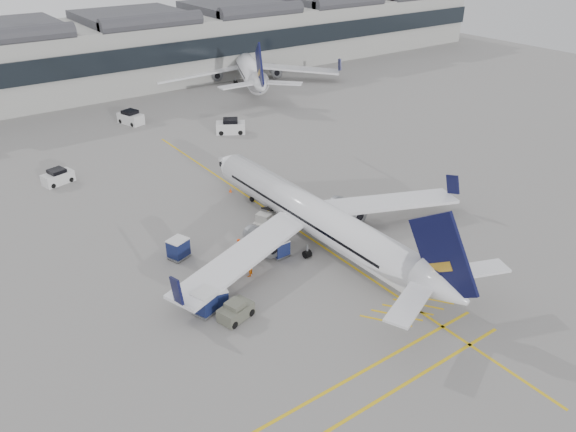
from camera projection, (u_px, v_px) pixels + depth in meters
ground at (259, 308)px, 44.17m from camera, size 220.00×220.00×0.00m
terminal at (21, 62)px, 92.88m from camera, size 200.00×20.45×12.40m
apron_markings at (288, 223)px, 56.49m from camera, size 0.25×60.00×0.01m
airliner_main at (316, 217)px, 51.82m from camera, size 32.36×35.35×9.40m
airliner_far at (247, 66)px, 104.11m from camera, size 32.30×35.66×10.16m
belt_loader at (269, 219)px, 56.09m from camera, size 4.97×3.18×1.99m
baggage_cart_a at (280, 248)px, 50.56m from camera, size 1.60×1.34×1.65m
baggage_cart_b at (178, 248)px, 50.29m from camera, size 2.20×2.02×1.89m
baggage_cart_c at (218, 297)px, 43.96m from camera, size 1.79×1.58×1.62m
baggage_cart_d at (205, 302)px, 43.21m from camera, size 2.25×2.06×1.94m
ramp_agent_a at (240, 248)px, 50.36m from camera, size 0.81×0.68×1.89m
ramp_agent_b at (248, 267)px, 47.80m from camera, size 1.07×1.03×1.73m
pushback_tug at (236, 311)px, 42.76m from camera, size 2.99×2.28×1.49m
safety_cone_nose at (230, 190)px, 62.81m from camera, size 0.34×0.34×0.48m
safety_cone_engine at (346, 232)px, 54.43m from camera, size 0.34×0.34×0.47m
service_van_left at (58, 177)px, 64.66m from camera, size 3.72×2.52×1.74m
service_van_mid at (131, 118)px, 83.53m from camera, size 3.11×4.37×2.03m
service_van_right at (231, 127)px, 79.82m from camera, size 4.54×3.86×2.09m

